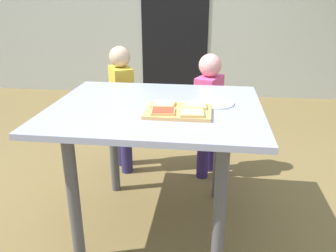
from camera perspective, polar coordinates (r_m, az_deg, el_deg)
The scene contains 11 objects.
ground_plane at distance 2.26m, azimuth -1.77°, elevation -15.80°, with size 16.00×16.00×0.00m, color brown.
house_door at distance 4.81m, azimuth 1.12°, elevation 16.83°, with size 0.90×0.02×2.00m, color black.
dining_table at distance 1.94m, azimuth -1.99°, elevation 0.19°, with size 1.15×0.98×0.78m.
cutting_board at distance 1.78m, azimuth 1.73°, elevation 2.45°, with size 0.34×0.26×0.02m, color tan.
pizza_slice_far_left at distance 1.83m, azimuth -0.74°, elevation 3.56°, with size 0.13×0.12×0.02m.
pizza_slice_near_right at distance 1.70m, azimuth 4.00°, elevation 2.16°, with size 0.13×0.12×0.02m.
pizza_slice_far_right at distance 1.82m, azimuth 4.50°, elevation 3.36°, with size 0.13×0.12×0.02m.
pizza_slice_near_left at distance 1.73m, azimuth -0.83°, elevation 2.48°, with size 0.13×0.12×0.02m.
plate_white_right at distance 1.95m, azimuth 7.47°, elevation 3.81°, with size 0.23×0.23×0.01m, color white.
child_left at distance 2.70m, azimuth -7.60°, elevation 3.86°, with size 0.24×0.28×1.00m.
child_right at distance 2.62m, azimuth 6.66°, elevation 2.82°, with size 0.22×0.27×0.96m.
Camera 1 is at (0.30, -1.78, 1.36)m, focal length 36.89 mm.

